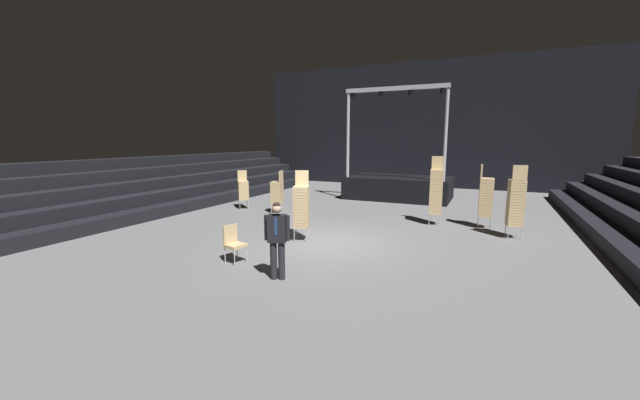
{
  "coord_description": "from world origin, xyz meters",
  "views": [
    {
      "loc": [
        4.34,
        -9.9,
        3.05
      ],
      "look_at": [
        0.09,
        -0.74,
        1.4
      ],
      "focal_mm": 20.66,
      "sensor_mm": 36.0,
      "label": 1
    }
  ],
  "objects_px": {
    "chair_stack_front_left": "(301,206)",
    "loose_chair_near_man": "(234,241)",
    "chair_stack_rear_left": "(436,191)",
    "man_with_tie": "(277,236)",
    "chair_stack_mid_left": "(243,190)",
    "chair_stack_mid_centre": "(277,192)",
    "stage_riser": "(398,186)",
    "chair_stack_front_right": "(516,202)",
    "chair_stack_mid_right": "(486,197)"
  },
  "relations": [
    {
      "from": "chair_stack_front_left",
      "to": "chair_stack_mid_left",
      "type": "relative_size",
      "value": 1.25
    },
    {
      "from": "chair_stack_mid_left",
      "to": "chair_stack_mid_right",
      "type": "relative_size",
      "value": 0.77
    },
    {
      "from": "stage_riser",
      "to": "chair_stack_rear_left",
      "type": "xyz_separation_m",
      "value": [
        2.62,
        -5.49,
        0.57
      ]
    },
    {
      "from": "chair_stack_mid_left",
      "to": "chair_stack_rear_left",
      "type": "xyz_separation_m",
      "value": [
        8.25,
        0.33,
        0.38
      ]
    },
    {
      "from": "chair_stack_mid_left",
      "to": "chair_stack_mid_centre",
      "type": "bearing_deg",
      "value": 129.85
    },
    {
      "from": "chair_stack_front_right",
      "to": "chair_stack_mid_left",
      "type": "xyz_separation_m",
      "value": [
        -10.76,
        0.57,
        -0.29
      ]
    },
    {
      "from": "chair_stack_rear_left",
      "to": "chair_stack_mid_centre",
      "type": "bearing_deg",
      "value": -1.75
    },
    {
      "from": "man_with_tie",
      "to": "loose_chair_near_man",
      "type": "relative_size",
      "value": 1.84
    },
    {
      "from": "stage_riser",
      "to": "chair_stack_front_right",
      "type": "height_order",
      "value": "stage_riser"
    },
    {
      "from": "chair_stack_front_left",
      "to": "loose_chair_near_man",
      "type": "bearing_deg",
      "value": 58.6
    },
    {
      "from": "chair_stack_front_right",
      "to": "chair_stack_mid_right",
      "type": "bearing_deg",
      "value": 118.09
    },
    {
      "from": "chair_stack_mid_centre",
      "to": "loose_chair_near_man",
      "type": "height_order",
      "value": "chair_stack_mid_centre"
    },
    {
      "from": "chair_stack_front_right",
      "to": "chair_stack_mid_left",
      "type": "bearing_deg",
      "value": 166.58
    },
    {
      "from": "chair_stack_front_right",
      "to": "chair_stack_rear_left",
      "type": "bearing_deg",
      "value": 149.96
    },
    {
      "from": "man_with_tie",
      "to": "chair_stack_mid_right",
      "type": "xyz_separation_m",
      "value": [
        4.03,
        7.19,
        0.13
      ]
    },
    {
      "from": "chair_stack_mid_right",
      "to": "chair_stack_front_left",
      "type": "bearing_deg",
      "value": -54.3
    },
    {
      "from": "chair_stack_front_right",
      "to": "chair_stack_mid_right",
      "type": "xyz_separation_m",
      "value": [
        -0.87,
        1.09,
        -0.04
      ]
    },
    {
      "from": "chair_stack_mid_centre",
      "to": "man_with_tie",
      "type": "bearing_deg",
      "value": -159.3
    },
    {
      "from": "chair_stack_front_left",
      "to": "chair_stack_mid_right",
      "type": "relative_size",
      "value": 0.96
    },
    {
      "from": "chair_stack_front_right",
      "to": "chair_stack_mid_centre",
      "type": "relative_size",
      "value": 1.28
    },
    {
      "from": "man_with_tie",
      "to": "stage_riser",
      "type": "bearing_deg",
      "value": -107.83
    },
    {
      "from": "chair_stack_mid_right",
      "to": "loose_chair_near_man",
      "type": "relative_size",
      "value": 2.35
    },
    {
      "from": "chair_stack_front_right",
      "to": "man_with_tie",
      "type": "bearing_deg",
      "value": -139.2
    },
    {
      "from": "man_with_tie",
      "to": "chair_stack_front_left",
      "type": "relative_size",
      "value": 0.81
    },
    {
      "from": "chair_stack_mid_left",
      "to": "chair_stack_mid_right",
      "type": "bearing_deg",
      "value": 138.83
    },
    {
      "from": "chair_stack_mid_centre",
      "to": "chair_stack_rear_left",
      "type": "distance_m",
      "value": 6.39
    },
    {
      "from": "man_with_tie",
      "to": "chair_stack_mid_left",
      "type": "distance_m",
      "value": 8.87
    },
    {
      "from": "man_with_tie",
      "to": "chair_stack_mid_left",
      "type": "height_order",
      "value": "man_with_tie"
    },
    {
      "from": "chair_stack_front_left",
      "to": "chair_stack_rear_left",
      "type": "distance_m",
      "value": 5.2
    },
    {
      "from": "chair_stack_mid_right",
      "to": "stage_riser",
      "type": "bearing_deg",
      "value": -144.37
    },
    {
      "from": "chair_stack_rear_left",
      "to": "loose_chair_near_man",
      "type": "bearing_deg",
      "value": 51.7
    },
    {
      "from": "man_with_tie",
      "to": "chair_stack_mid_left",
      "type": "xyz_separation_m",
      "value": [
        -5.86,
        6.67,
        -0.12
      ]
    },
    {
      "from": "stage_riser",
      "to": "man_with_tie",
      "type": "relative_size",
      "value": 3.2
    },
    {
      "from": "chair_stack_front_left",
      "to": "chair_stack_mid_right",
      "type": "height_order",
      "value": "chair_stack_mid_right"
    },
    {
      "from": "chair_stack_front_right",
      "to": "chair_stack_mid_centre",
      "type": "xyz_separation_m",
      "value": [
        -8.86,
        0.37,
        -0.25
      ]
    },
    {
      "from": "chair_stack_front_right",
      "to": "loose_chair_near_man",
      "type": "bearing_deg",
      "value": -149.92
    },
    {
      "from": "chair_stack_mid_centre",
      "to": "chair_stack_rear_left",
      "type": "height_order",
      "value": "chair_stack_rear_left"
    },
    {
      "from": "chair_stack_rear_left",
      "to": "chair_stack_mid_right",
      "type": "bearing_deg",
      "value": -179.57
    },
    {
      "from": "stage_riser",
      "to": "chair_stack_front_right",
      "type": "relative_size",
      "value": 2.41
    },
    {
      "from": "loose_chair_near_man",
      "to": "chair_stack_mid_left",
      "type": "bearing_deg",
      "value": -130.96
    },
    {
      "from": "chair_stack_mid_left",
      "to": "chair_stack_mid_centre",
      "type": "relative_size",
      "value": 0.95
    },
    {
      "from": "stage_riser",
      "to": "chair_stack_front_left",
      "type": "height_order",
      "value": "stage_riser"
    },
    {
      "from": "chair_stack_front_left",
      "to": "chair_stack_mid_centre",
      "type": "bearing_deg",
      "value": -67.92
    },
    {
      "from": "chair_stack_mid_left",
      "to": "stage_riser",
      "type": "bearing_deg",
      "value": -178.32
    },
    {
      "from": "stage_riser",
      "to": "loose_chair_near_man",
      "type": "distance_m",
      "value": 12.02
    },
    {
      "from": "chair_stack_mid_centre",
      "to": "chair_stack_mid_left",
      "type": "bearing_deg",
      "value": 73.27
    },
    {
      "from": "chair_stack_rear_left",
      "to": "chair_stack_front_left",
      "type": "bearing_deg",
      "value": 42.11
    },
    {
      "from": "chair_stack_rear_left",
      "to": "loose_chair_near_man",
      "type": "distance_m",
      "value": 7.63
    },
    {
      "from": "chair_stack_front_right",
      "to": "chair_stack_rear_left",
      "type": "distance_m",
      "value": 2.66
    },
    {
      "from": "stage_riser",
      "to": "chair_stack_mid_centre",
      "type": "height_order",
      "value": "stage_riser"
    }
  ]
}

